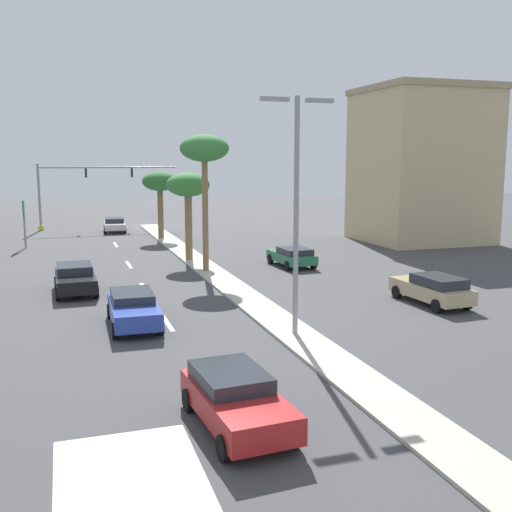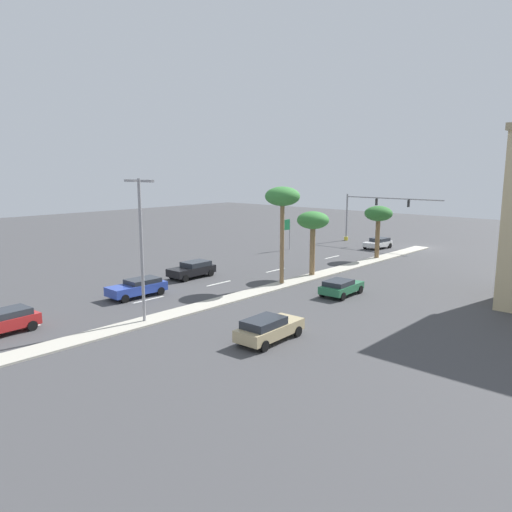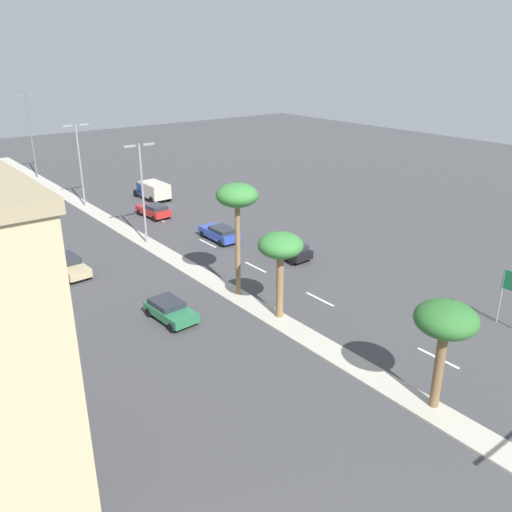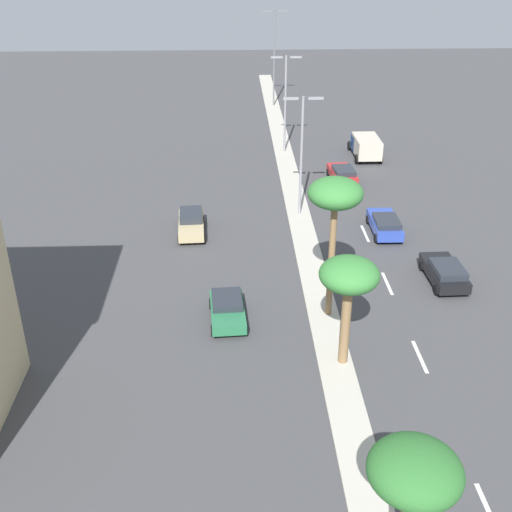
# 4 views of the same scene
# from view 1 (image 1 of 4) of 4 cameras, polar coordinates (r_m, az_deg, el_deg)

# --- Properties ---
(ground_plane) EXTENTS (160.00, 160.00, 0.00)m
(ground_plane) POSITION_cam_1_polar(r_m,az_deg,el_deg) (29.02, -0.18, -4.65)
(ground_plane) COLOR #424244
(median_curb) EXTENTS (1.80, 94.04, 0.12)m
(median_curb) POSITION_cam_1_polar(r_m,az_deg,el_deg) (19.74, 9.33, -11.34)
(median_curb) COLOR #B7B2A3
(median_curb) RESTS_ON ground
(lane_stripe_outboard) EXTENTS (0.20, 2.80, 0.01)m
(lane_stripe_outboard) POSITION_cam_1_polar(r_m,az_deg,el_deg) (59.93, -13.99, 2.27)
(lane_stripe_outboard) COLOR silver
(lane_stripe_outboard) RESTS_ON ground
(lane_stripe_rear) EXTENTS (0.20, 2.80, 0.01)m
(lane_stripe_rear) POSITION_cam_1_polar(r_m,az_deg,el_deg) (50.48, -13.20, 1.05)
(lane_stripe_rear) COLOR silver
(lane_stripe_rear) RESTS_ON ground
(lane_stripe_far) EXTENTS (0.20, 2.80, 0.01)m
(lane_stripe_far) POSITION_cam_1_polar(r_m,az_deg,el_deg) (40.70, -11.99, -0.82)
(lane_stripe_far) COLOR silver
(lane_stripe_far) RESTS_ON ground
(lane_stripe_right) EXTENTS (0.20, 2.80, 0.01)m
(lane_stripe_right) POSITION_cam_1_polar(r_m,az_deg,el_deg) (33.23, -10.57, -3.02)
(lane_stripe_right) COLOR silver
(lane_stripe_right) RESTS_ON ground
(lane_stripe_trailing) EXTENTS (0.20, 2.80, 0.01)m
(lane_stripe_trailing) POSITION_cam_1_polar(r_m,az_deg,el_deg) (26.17, -8.44, -6.28)
(lane_stripe_trailing) COLOR silver
(lane_stripe_trailing) RESTS_ON ground
(lane_stripe_front) EXTENTS (0.20, 2.80, 0.01)m
(lane_stripe_front) POSITION_cam_1_polar(r_m,az_deg,el_deg) (17.19, -2.82, -14.63)
(lane_stripe_front) COLOR silver
(lane_stripe_front) RESTS_ON ground
(traffic_signal_gantry) EXTENTS (13.76, 0.53, 6.49)m
(traffic_signal_gantry) POSITION_cam_1_polar(r_m,az_deg,el_deg) (62.40, -16.97, 6.22)
(traffic_signal_gantry) COLOR gray
(traffic_signal_gantry) RESTS_ON ground
(directional_road_sign) EXTENTS (0.10, 1.21, 3.79)m
(directional_road_sign) POSITION_cam_1_polar(r_m,az_deg,el_deg) (50.37, -21.20, 3.71)
(directional_road_sign) COLOR gray
(directional_road_sign) RESTS_ON ground
(commercial_building) EXTENTS (9.82, 9.46, 12.89)m
(commercial_building) POSITION_cam_1_polar(r_m,az_deg,el_deg) (53.07, 15.42, 8.34)
(commercial_building) COLOR #C6B284
(commercial_building) RESTS_ON ground
(palm_tree_far) EXTENTS (3.04, 3.04, 5.76)m
(palm_tree_far) POSITION_cam_1_polar(r_m,az_deg,el_deg) (53.09, -9.13, 6.84)
(palm_tree_far) COLOR brown
(palm_tree_far) RESTS_ON median_curb
(palm_tree_left) EXTENTS (2.95, 2.95, 5.92)m
(palm_tree_left) POSITION_cam_1_polar(r_m,az_deg,el_deg) (41.14, -6.49, 6.46)
(palm_tree_left) COLOR olive
(palm_tree_left) RESTS_ON median_curb
(palm_tree_outboard) EXTENTS (2.96, 2.96, 8.29)m
(palm_tree_outboard) POSITION_cam_1_polar(r_m,az_deg,el_deg) (36.66, -4.93, 9.81)
(palm_tree_outboard) COLOR olive
(palm_tree_outboard) RESTS_ON median_curb
(street_lamp_center) EXTENTS (2.90, 0.24, 9.16)m
(street_lamp_center) POSITION_cam_1_polar(r_m,az_deg,el_deg) (23.11, 3.86, 5.67)
(street_lamp_center) COLOR gray
(street_lamp_center) RESTS_ON median_curb
(sedan_blue_leading) EXTENTS (2.08, 4.62, 1.37)m
(sedan_blue_leading) POSITION_cam_1_polar(r_m,az_deg,el_deg) (25.81, -11.57, -4.88)
(sedan_blue_leading) COLOR #2D47AD
(sedan_blue_leading) RESTS_ON ground
(sedan_tan_near) EXTENTS (2.12, 4.61, 1.46)m
(sedan_tan_near) POSITION_cam_1_polar(r_m,az_deg,el_deg) (30.15, 16.45, -2.98)
(sedan_tan_near) COLOR tan
(sedan_tan_near) RESTS_ON ground
(sedan_red_far) EXTENTS (2.27, 4.45, 1.42)m
(sedan_red_far) POSITION_cam_1_polar(r_m,az_deg,el_deg) (16.09, -1.93, -13.38)
(sedan_red_far) COLOR red
(sedan_red_far) RESTS_ON ground
(sedan_green_front) EXTENTS (2.22, 4.13, 1.28)m
(sedan_green_front) POSITION_cam_1_polar(r_m,az_deg,el_deg) (39.16, 3.46, 0.00)
(sedan_green_front) COLOR #287047
(sedan_green_front) RESTS_ON ground
(sedan_black_rear) EXTENTS (2.16, 4.48, 1.44)m
(sedan_black_rear) POSITION_cam_1_polar(r_m,az_deg,el_deg) (32.86, -16.81, -2.02)
(sedan_black_rear) COLOR black
(sedan_black_rear) RESTS_ON ground
(sedan_white_inboard) EXTENTS (2.25, 4.05, 1.31)m
(sedan_white_inboard) POSITION_cam_1_polar(r_m,az_deg,el_deg) (59.49, -13.29, 2.93)
(sedan_white_inboard) COLOR silver
(sedan_white_inboard) RESTS_ON ground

